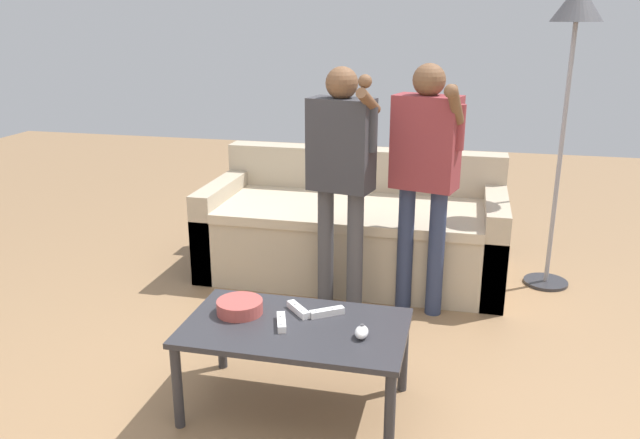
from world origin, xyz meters
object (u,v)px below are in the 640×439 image
Objects in this scene: player_center at (341,163)px; game_remote_wand_spare at (327,312)px; coffee_table at (295,335)px; floor_lamp at (575,33)px; game_remote_wand_near at (298,309)px; player_right at (425,162)px; game_remote_nunchuk at (362,332)px; snack_bowl at (240,307)px; game_remote_wand_far at (281,322)px; couch at (354,231)px.

player_center is 9.46× the size of game_remote_wand_spare.
coffee_table is 2.44m from floor_lamp.
player_center reaches higher than game_remote_wand_spare.
game_remote_wand_near is at bearing -178.67° from game_remote_wand_spare.
player_right reaches higher than player_center.
player_center is at bearing 106.03° from game_remote_nunchuk.
coffee_table is 0.29m from snack_bowl.
player_center is at bearing -166.77° from player_right.
game_remote_nunchuk is 0.56× the size of game_remote_wand_far.
player_right is (0.45, 0.11, 0.01)m from player_center.
floor_lamp is at bearing 2.67° from couch.
floor_lamp is 1.31× the size of player_center.
player_right is (0.15, 1.17, 0.47)m from game_remote_nunchuk.
coffee_table is 6.39× the size of game_remote_wand_spare.
snack_bowl is (-0.23, -1.60, 0.15)m from couch.
player_right is at bearing 68.44° from coffee_table.
couch reaches higher than snack_bowl.
snack_bowl is at bearing -123.84° from player_right.
game_remote_wand_spare reaches higher than coffee_table.
player_center is 9.11× the size of game_remote_wand_far.
game_remote_nunchuk is at bearing -42.35° from game_remote_wand_spare.
player_right is at bearing 71.67° from game_remote_wand_spare.
game_remote_wand_far is (-1.29, -1.73, -1.16)m from floor_lamp.
snack_bowl is at bearing -105.29° from player_center.
floor_lamp reaches higher than player_center.
coffee_table is (0.04, -1.66, 0.07)m from couch.
game_remote_nunchuk reaches higher than game_remote_wand_near.
game_remote_wand_near and game_remote_wand_spare have the same top height.
player_center is 0.99× the size of player_right.
player_right is at bearing 66.27° from game_remote_wand_far.
player_center is 1.02m from game_remote_wand_spare.
player_right reaches higher than coffee_table.
coffee_table is at bearing -11.72° from snack_bowl.
snack_bowl is at bearing -170.10° from game_remote_wand_spare.
coffee_table is 10.91× the size of game_remote_nunchuk.
coffee_table is at bearing -88.65° from couch.
player_right is 10.22× the size of game_remote_wand_near.
floor_lamp reaches higher than couch.
coffee_table is 0.67× the size of player_right.
game_remote_wand_near is at bearing 74.23° from game_remote_wand_far.
coffee_table is 4.65× the size of snack_bowl.
snack_bowl is 0.39m from game_remote_wand_spare.
snack_bowl is at bearing 169.99° from game_remote_nunchuk.
couch is at bearing 101.17° from game_remote_nunchuk.
game_remote_wand_spare is (-1.12, -1.59, -1.16)m from floor_lamp.
game_remote_wand_near is at bearing -89.23° from couch.
game_remote_nunchuk is 0.05× the size of floor_lamp.
couch is 1.68m from game_remote_wand_far.
floor_lamp is at bearing 62.04° from game_remote_nunchuk.
game_remote_wand_far reaches higher than coffee_table.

